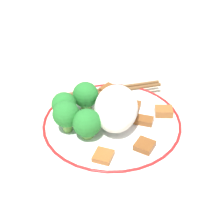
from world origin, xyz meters
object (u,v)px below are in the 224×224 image
Objects in this scene: plate at (112,124)px; broccoli_back_center at (64,105)px; broccoli_back_right at (66,115)px; chopsticks at (109,90)px; broccoli_back_left at (86,95)px; broccoli_mid_left at (87,123)px.

plate is 0.09m from broccoli_back_center.
broccoli_back_center is 0.86× the size of broccoli_back_right.
chopsticks is at bearing -40.14° from broccoli_back_center.
broccoli_back_center is at bearing 130.65° from broccoli_back_left.
broccoli_back_center is at bearing 85.17° from plate.
broccoli_back_center is at bearing 43.35° from broccoli_mid_left.
broccoli_back_right reaches higher than broccoli_back_center.
broccoli_back_left is 0.26× the size of chopsticks.
broccoli_mid_left is (-0.08, -0.01, -0.00)m from broccoli_back_left.
broccoli_back_left is at bearing 8.99° from broccoli_mid_left.
broccoli_back_right reaches higher than plate.
broccoli_mid_left is (-0.05, -0.05, 0.00)m from broccoli_back_center.
broccoli_back_center is (-0.03, 0.03, -0.00)m from broccoli_back_left.
broccoli_mid_left reaches higher than chopsticks.
broccoli_back_left is at bearing -19.66° from broccoli_back_right.
plate is 1.18× the size of chopsticks.
broccoli_mid_left is 0.14m from chopsticks.
broccoli_mid_left reaches higher than plate.
broccoli_back_center is at bearing 139.86° from chopsticks.
broccoli_back_center is at bearing 16.52° from broccoli_back_right.
broccoli_mid_left is (-0.04, 0.04, 0.03)m from plate.
broccoli_back_right is 0.14m from chopsticks.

